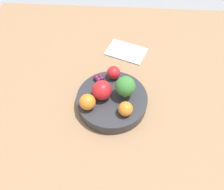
{
  "coord_description": "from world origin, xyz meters",
  "views": [
    {
      "loc": [
        -0.03,
        0.42,
        0.62
      ],
      "look_at": [
        0.0,
        0.0,
        0.07
      ],
      "focal_mm": 35.0,
      "sensor_mm": 36.0,
      "label": 1
    }
  ],
  "objects_px": {
    "grape_cluster": "(99,78)",
    "napkin": "(126,52)",
    "apple_green": "(114,73)",
    "orange_back": "(88,102)",
    "apple_red": "(102,89)",
    "bowl": "(112,101)",
    "broccoli": "(125,86)",
    "orange_front": "(125,109)"
  },
  "relations": [
    {
      "from": "grape_cluster",
      "to": "orange_back",
      "type": "bearing_deg",
      "value": 78.38
    },
    {
      "from": "broccoli",
      "to": "napkin",
      "type": "bearing_deg",
      "value": -90.05
    },
    {
      "from": "bowl",
      "to": "grape_cluster",
      "type": "xyz_separation_m",
      "value": [
        0.05,
        -0.07,
        0.03
      ]
    },
    {
      "from": "broccoli",
      "to": "apple_red",
      "type": "relative_size",
      "value": 1.24
    },
    {
      "from": "bowl",
      "to": "apple_red",
      "type": "bearing_deg",
      "value": -9.05
    },
    {
      "from": "orange_front",
      "to": "apple_red",
      "type": "bearing_deg",
      "value": -40.14
    },
    {
      "from": "broccoli",
      "to": "grape_cluster",
      "type": "xyz_separation_m",
      "value": [
        0.09,
        -0.06,
        -0.04
      ]
    },
    {
      "from": "bowl",
      "to": "orange_front",
      "type": "xyz_separation_m",
      "value": [
        -0.04,
        0.06,
        0.04
      ]
    },
    {
      "from": "apple_green",
      "to": "orange_front",
      "type": "distance_m",
      "value": 0.15
    },
    {
      "from": "bowl",
      "to": "orange_front",
      "type": "bearing_deg",
      "value": 126.9
    },
    {
      "from": "orange_front",
      "to": "orange_back",
      "type": "xyz_separation_m",
      "value": [
        0.12,
        -0.02,
        0.0
      ]
    },
    {
      "from": "bowl",
      "to": "apple_red",
      "type": "xyz_separation_m",
      "value": [
        0.03,
        -0.0,
        0.05
      ]
    },
    {
      "from": "apple_red",
      "to": "grape_cluster",
      "type": "distance_m",
      "value": 0.07
    },
    {
      "from": "orange_back",
      "to": "bowl",
      "type": "bearing_deg",
      "value": -148.96
    },
    {
      "from": "apple_green",
      "to": "napkin",
      "type": "xyz_separation_m",
      "value": [
        -0.04,
        -0.18,
        -0.06
      ]
    },
    {
      "from": "orange_front",
      "to": "grape_cluster",
      "type": "height_order",
      "value": "orange_front"
    },
    {
      "from": "grape_cluster",
      "to": "napkin",
      "type": "relative_size",
      "value": 0.21
    },
    {
      "from": "broccoli",
      "to": "orange_front",
      "type": "xyz_separation_m",
      "value": [
        -0.0,
        0.07,
        -0.02
      ]
    },
    {
      "from": "napkin",
      "to": "orange_back",
      "type": "bearing_deg",
      "value": 69.91
    },
    {
      "from": "orange_back",
      "to": "napkin",
      "type": "bearing_deg",
      "value": -110.09
    },
    {
      "from": "bowl",
      "to": "orange_back",
      "type": "distance_m",
      "value": 0.09
    },
    {
      "from": "apple_red",
      "to": "napkin",
      "type": "height_order",
      "value": "apple_red"
    },
    {
      "from": "apple_green",
      "to": "orange_front",
      "type": "relative_size",
      "value": 1.02
    },
    {
      "from": "bowl",
      "to": "apple_red",
      "type": "height_order",
      "value": "apple_red"
    },
    {
      "from": "apple_green",
      "to": "grape_cluster",
      "type": "bearing_deg",
      "value": 17.16
    },
    {
      "from": "orange_front",
      "to": "grape_cluster",
      "type": "bearing_deg",
      "value": -54.35
    },
    {
      "from": "grape_cluster",
      "to": "napkin",
      "type": "height_order",
      "value": "grape_cluster"
    },
    {
      "from": "orange_back",
      "to": "grape_cluster",
      "type": "height_order",
      "value": "orange_back"
    },
    {
      "from": "broccoli",
      "to": "orange_back",
      "type": "bearing_deg",
      "value": 24.82
    },
    {
      "from": "broccoli",
      "to": "apple_green",
      "type": "distance_m",
      "value": 0.09
    },
    {
      "from": "bowl",
      "to": "apple_green",
      "type": "distance_m",
      "value": 0.1
    },
    {
      "from": "apple_green",
      "to": "orange_back",
      "type": "distance_m",
      "value": 0.15
    },
    {
      "from": "apple_red",
      "to": "apple_green",
      "type": "relative_size",
      "value": 1.38
    },
    {
      "from": "broccoli",
      "to": "apple_red",
      "type": "bearing_deg",
      "value": 3.03
    },
    {
      "from": "orange_back",
      "to": "grape_cluster",
      "type": "relative_size",
      "value": 1.33
    },
    {
      "from": "apple_red",
      "to": "grape_cluster",
      "type": "height_order",
      "value": "apple_red"
    },
    {
      "from": "apple_green",
      "to": "napkin",
      "type": "relative_size",
      "value": 0.25
    },
    {
      "from": "orange_back",
      "to": "grape_cluster",
      "type": "distance_m",
      "value": 0.12
    },
    {
      "from": "apple_green",
      "to": "grape_cluster",
      "type": "xyz_separation_m",
      "value": [
        0.05,
        0.02,
        -0.01
      ]
    },
    {
      "from": "apple_red",
      "to": "apple_green",
      "type": "xyz_separation_m",
      "value": [
        -0.03,
        -0.08,
        -0.01
      ]
    },
    {
      "from": "broccoli",
      "to": "grape_cluster",
      "type": "height_order",
      "value": "broccoli"
    },
    {
      "from": "napkin",
      "to": "grape_cluster",
      "type": "bearing_deg",
      "value": 65.33
    }
  ]
}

